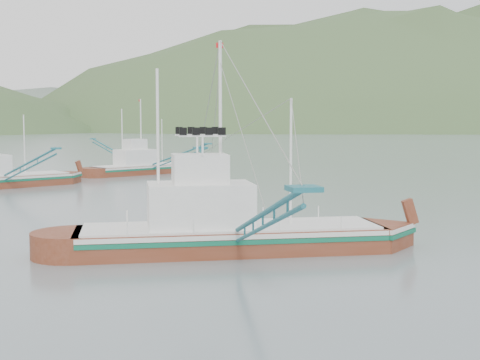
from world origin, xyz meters
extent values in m
plane|color=slate|center=(0.00, 0.00, 0.00)|extent=(1200.00, 1200.00, 0.00)
cube|color=maroon|center=(-2.38, -2.19, 0.23)|extent=(17.16, 5.44, 2.26)
cube|color=silver|center=(-2.38, -2.19, 1.19)|extent=(16.83, 5.51, 0.25)
cube|color=#0E6344|center=(-2.38, -2.19, 0.90)|extent=(16.83, 5.53, 0.25)
cube|color=silver|center=(-2.38, -2.19, 1.41)|extent=(16.31, 5.16, 0.14)
cube|color=silver|center=(-4.07, -2.10, 2.60)|extent=(5.84, 3.92, 2.48)
cube|color=silver|center=(-4.07, -2.10, 4.63)|extent=(3.07, 2.64, 1.58)
cylinder|color=white|center=(-2.94, -2.16, 6.44)|extent=(0.18, 0.18, 10.17)
cylinder|color=white|center=(-6.33, -1.97, 5.68)|extent=(0.16, 0.16, 8.64)
cylinder|color=white|center=(1.00, -2.37, 4.91)|extent=(0.14, 0.14, 7.12)
cylinder|color=white|center=(-16.84, 38.60, 4.51)|extent=(0.12, 0.12, 6.54)
cube|color=maroon|center=(-2.76, 51.69, 0.19)|extent=(14.62, 10.66, 1.95)
cube|color=silver|center=(-2.76, 51.69, 1.02)|extent=(14.41, 10.58, 0.21)
cube|color=#0E6344|center=(-2.76, 51.69, 0.78)|extent=(14.42, 10.60, 0.21)
cube|color=silver|center=(-2.76, 51.69, 1.22)|extent=(13.89, 10.13, 0.12)
cube|color=silver|center=(-4.02, 50.96, 2.24)|extent=(5.78, 5.13, 2.14)
cube|color=silver|center=(-4.02, 50.96, 4.00)|extent=(3.27, 3.12, 1.36)
cylinder|color=white|center=(-3.18, 51.44, 5.56)|extent=(0.16, 0.16, 8.77)
cylinder|color=white|center=(-5.72, 49.99, 4.90)|extent=(0.14, 0.14, 7.46)
cylinder|color=white|center=(-0.22, 53.14, 4.24)|extent=(0.12, 0.12, 6.14)
ellipsoid|color=#3B582D|center=(240.00, 430.00, 0.00)|extent=(684.00, 432.00, 306.00)
ellipsoid|color=slate|center=(30.00, 560.00, 0.00)|extent=(960.00, 400.00, 240.00)
camera|label=1|loc=(-9.95, -37.90, 7.33)|focal=50.00mm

